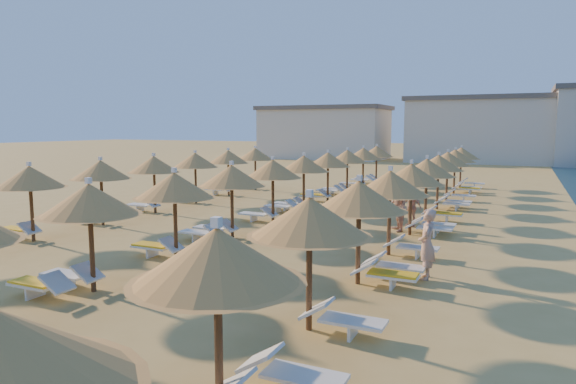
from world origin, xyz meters
The scene contains 9 objects.
ground centered at (0.00, 0.00, 0.00)m, with size 220.00×220.00×0.00m, color tan.
hotel_blocks centered at (2.94, 45.77, 3.70)m, with size 48.63×9.38×8.10m.
parasol_row_east centered at (3.77, 2.14, 2.20)m, with size 2.44×38.38×2.77m.
parasol_row_west centered at (-1.86, 2.14, 2.20)m, with size 2.44×38.38×2.77m.
parasol_row_inland centered at (-7.94, 2.14, 2.20)m, with size 2.44×25.31×2.77m.
loungers centered at (-0.80, 1.93, 0.34)m, with size 14.74×36.53×0.66m.
beachgoer_c centered at (3.47, 5.44, 0.77)m, with size 0.90×0.38×1.54m, color tan.
beachgoer_b centered at (3.18, 4.23, 0.94)m, with size 0.91×0.71×1.87m, color tan.
beachgoer_a centered at (5.27, -1.60, 0.93)m, with size 0.68×0.44×1.85m, color tan.
Camera 1 is at (7.42, -14.99, 3.96)m, focal length 32.00 mm.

